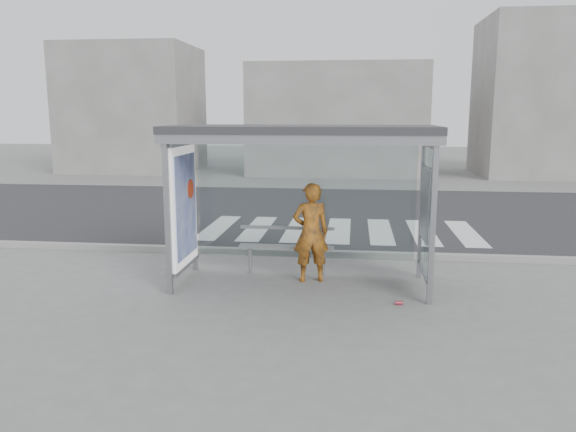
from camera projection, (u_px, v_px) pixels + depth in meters
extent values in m
plane|color=slate|center=(301.00, 285.00, 9.31)|extent=(80.00, 80.00, 0.00)
cube|color=black|center=(324.00, 212.00, 16.15)|extent=(30.00, 10.00, 0.01)
cube|color=gray|center=(310.00, 253.00, 11.20)|extent=(30.00, 0.18, 0.12)
cube|color=silver|center=(218.00, 227.00, 14.00)|extent=(0.55, 3.00, 0.00)
cube|color=silver|center=(258.00, 228.00, 13.88)|extent=(0.55, 3.00, 0.00)
cube|color=silver|center=(298.00, 229.00, 13.76)|extent=(0.55, 3.00, 0.00)
cube|color=silver|center=(339.00, 230.00, 13.65)|extent=(0.55, 3.00, 0.00)
cube|color=silver|center=(380.00, 231.00, 13.53)|extent=(0.55, 3.00, 0.00)
cube|color=silver|center=(423.00, 232.00, 13.42)|extent=(0.55, 3.00, 0.00)
cube|color=silver|center=(466.00, 233.00, 13.30)|extent=(0.55, 3.00, 0.00)
cube|color=gray|center=(167.00, 216.00, 8.63)|extent=(0.08, 0.08, 2.50)
cube|color=gray|center=(433.00, 222.00, 8.17)|extent=(0.08, 0.08, 2.50)
cube|color=gray|center=(193.00, 202.00, 10.00)|extent=(0.08, 0.08, 2.50)
cube|color=gray|center=(422.00, 206.00, 9.54)|extent=(0.08, 0.08, 2.50)
cube|color=#2D2D30|center=(301.00, 129.00, 8.85)|extent=(4.25, 1.65, 0.12)
cube|color=gray|center=(296.00, 139.00, 8.12)|extent=(4.25, 0.06, 0.18)
cube|color=white|center=(305.00, 201.00, 9.76)|extent=(3.80, 0.02, 2.00)
cube|color=white|center=(181.00, 206.00, 9.31)|extent=(0.15, 1.25, 2.00)
cube|color=#3145B2|center=(186.00, 206.00, 9.30)|extent=(0.01, 1.10, 1.70)
cylinder|color=red|center=(191.00, 189.00, 9.50)|extent=(0.02, 0.32, 0.32)
cube|color=white|center=(427.00, 211.00, 8.84)|extent=(0.03, 1.25, 2.00)
cube|color=beige|center=(425.00, 204.00, 8.88)|extent=(0.03, 0.86, 1.16)
cube|color=slate|center=(133.00, 109.00, 27.51)|extent=(6.00, 5.00, 6.00)
cube|color=slate|center=(337.00, 120.00, 26.44)|extent=(8.00, 5.00, 5.00)
cube|color=slate|center=(538.00, 97.00, 25.21)|extent=(5.00, 5.00, 7.00)
imported|color=#C55012|center=(311.00, 233.00, 9.40)|extent=(0.69, 0.54, 1.68)
cube|color=gray|center=(286.00, 247.00, 9.81)|extent=(1.66, 0.20, 0.05)
cylinder|color=gray|center=(250.00, 260.00, 9.93)|extent=(0.06, 0.06, 0.48)
cylinder|color=gray|center=(323.00, 263.00, 9.78)|extent=(0.06, 0.06, 0.48)
cube|color=gray|center=(287.00, 228.00, 9.84)|extent=(1.66, 0.04, 0.06)
cylinder|color=#D13D4E|center=(399.00, 303.00, 8.35)|extent=(0.11, 0.07, 0.06)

